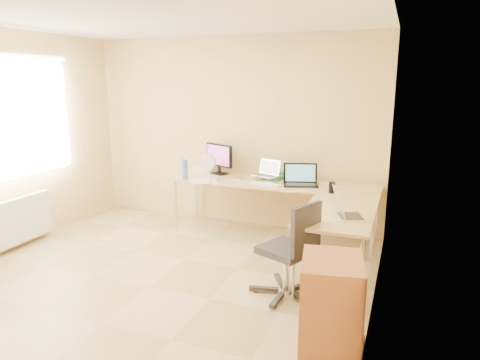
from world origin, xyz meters
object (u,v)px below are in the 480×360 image
at_px(water_bottle, 185,170).
at_px(desk_fan, 210,166).
at_px(office_chair, 286,245).
at_px(mug, 216,179).
at_px(keyboard, 265,184).
at_px(laptop_return, 351,206).
at_px(laptop_center, 266,168).
at_px(laptop_black, 301,175).
at_px(desk_return, 337,246).
at_px(cabinet, 331,307).
at_px(desk_main, 273,209).
at_px(monitor, 219,159).

distance_m(water_bottle, desk_fan, 0.38).
relative_size(desk_fan, office_chair, 0.31).
distance_m(mug, water_bottle, 0.46).
distance_m(keyboard, laptop_return, 1.54).
relative_size(laptop_center, laptop_black, 0.77).
relative_size(desk_return, water_bottle, 4.81).
relative_size(laptop_black, cabinet, 0.56).
bearing_deg(water_bottle, cabinet, -40.90).
xyz_separation_m(keyboard, laptop_return, (1.17, -0.99, 0.11)).
xyz_separation_m(desk_main, laptop_return, (1.11, -1.18, 0.48)).
bearing_deg(desk_return, laptop_center, 135.80).
bearing_deg(office_chair, desk_main, 134.63).
relative_size(water_bottle, office_chair, 0.29).
distance_m(desk_main, office_chair, 1.62).
bearing_deg(laptop_return, cabinet, 160.94).
xyz_separation_m(laptop_return, office_chair, (-0.53, -0.33, -0.35)).
relative_size(monitor, keyboard, 1.30).
xyz_separation_m(monitor, keyboard, (0.79, -0.39, -0.20)).
distance_m(laptop_black, office_chair, 1.51).
bearing_deg(desk_main, laptop_return, -46.68).
distance_m(laptop_black, laptop_return, 1.34).
distance_m(monitor, desk_fan, 0.21).
bearing_deg(laptop_center, cabinet, -41.04).
bearing_deg(monitor, office_chair, -24.69).
xyz_separation_m(mug, cabinet, (1.80, -1.95, -0.41)).
distance_m(desk_return, laptop_center, 1.62).
bearing_deg(monitor, laptop_center, 15.15).
height_order(desk_return, water_bottle, water_bottle).
bearing_deg(office_chair, monitor, 153.56).
height_order(laptop_return, office_chair, office_chair).
relative_size(keyboard, desk_fan, 1.33).
distance_m(monitor, laptop_black, 1.25).
bearing_deg(laptop_center, desk_main, -8.82).
relative_size(desk_main, keyboard, 6.91).
bearing_deg(keyboard, office_chair, -54.65).
relative_size(monitor, office_chair, 0.53).
distance_m(water_bottle, office_chair, 2.12).
bearing_deg(monitor, water_bottle, -93.60).
bearing_deg(laptop_black, desk_fan, 159.19).
xyz_separation_m(monitor, mug, (0.17, -0.50, -0.17)).
xyz_separation_m(keyboard, office_chair, (0.64, -1.32, -0.24)).
bearing_deg(cabinet, mug, 122.76).
bearing_deg(laptop_black, office_chair, -99.00).
height_order(monitor, laptop_center, monitor).
height_order(laptop_center, office_chair, laptop_center).
distance_m(monitor, water_bottle, 0.57).
xyz_separation_m(desk_main, desk_return, (0.98, -1.00, 0.00)).
relative_size(water_bottle, laptop_return, 0.75).
bearing_deg(desk_main, desk_fan, 179.16).
xyz_separation_m(desk_main, desk_fan, (-0.91, 0.01, 0.51)).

